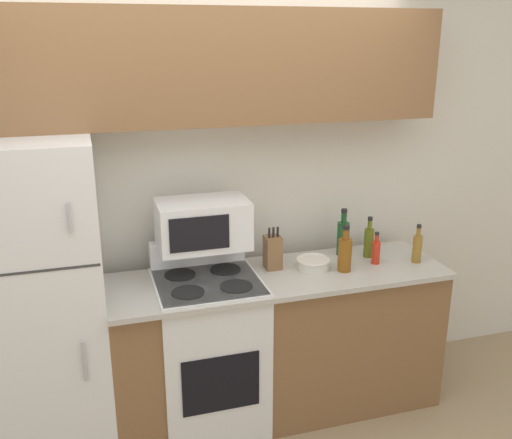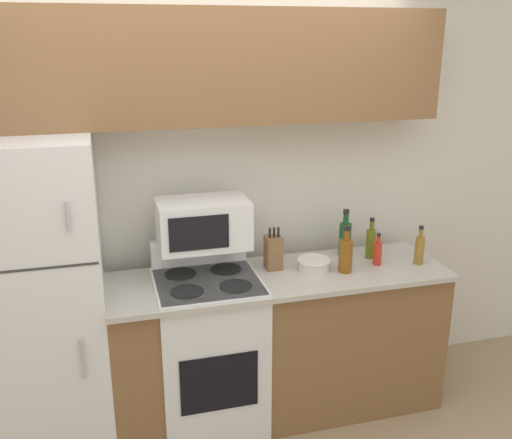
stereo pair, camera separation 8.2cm
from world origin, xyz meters
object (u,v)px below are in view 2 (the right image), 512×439
object	(u,v)px
microwave	(203,223)
knife_block	(273,252)
bowl	(314,264)
bottle_vinegar	(419,249)
bottle_olive_oil	(371,242)
stove	(209,351)
bottle_hot_sauce	(378,252)
refrigerator	(37,302)
bottle_whiskey	(346,254)
bottle_wine_green	(345,238)

from	to	relation	value
microwave	knife_block	distance (m)	0.46
bowl	bottle_vinegar	distance (m)	0.65
bowl	bottle_olive_oil	size ratio (longest dim) A/B	0.77
knife_block	bottle_olive_oil	size ratio (longest dim) A/B	0.99
bowl	stove	bearing A→B (deg)	-179.22
bowl	bottle_hot_sauce	distance (m)	0.40
refrigerator	bottle_whiskey	xyz separation A→B (m)	(1.72, -0.13, 0.15)
bowl	bottle_hot_sauce	world-z (taller)	bottle_hot_sauce
bottle_hot_sauce	knife_block	bearing A→B (deg)	169.64
bottle_olive_oil	bottle_hot_sauce	xyz separation A→B (m)	(-0.01, -0.11, -0.02)
microwave	bottle_wine_green	distance (m)	0.93
bottle_vinegar	bottle_wine_green	xyz separation A→B (m)	(-0.38, 0.25, 0.02)
stove	microwave	world-z (taller)	microwave
refrigerator	bottle_wine_green	size ratio (longest dim) A/B	5.90
bottle_olive_oil	bottle_hot_sauce	world-z (taller)	bottle_olive_oil
refrigerator	bottle_hot_sauce	size ratio (longest dim) A/B	8.86
bowl	bottle_vinegar	world-z (taller)	bottle_vinegar
knife_block	bottle_olive_oil	distance (m)	0.63
bottle_vinegar	refrigerator	bearing A→B (deg)	176.63
microwave	bottle_hot_sauce	world-z (taller)	microwave
knife_block	bottle_hot_sauce	bearing A→B (deg)	-10.36
stove	bottle_hot_sauce	size ratio (longest dim) A/B	5.46
bowl	bottle_wine_green	size ratio (longest dim) A/B	0.67
microwave	knife_block	bearing A→B (deg)	-2.81
stove	bowl	xyz separation A→B (m)	(0.64, 0.01, 0.48)
bottle_hot_sauce	bottle_whiskey	distance (m)	0.24
bottle_vinegar	bottle_wine_green	distance (m)	0.45
stove	bottle_olive_oil	distance (m)	1.18
knife_block	bowl	distance (m)	0.25
stove	microwave	xyz separation A→B (m)	(0.00, 0.11, 0.75)
refrigerator	knife_block	world-z (taller)	refrigerator
bottle_vinegar	bottle_whiskey	xyz separation A→B (m)	(-0.48, 0.00, 0.02)
stove	bowl	bearing A→B (deg)	0.78
bottle_vinegar	bottle_hot_sauce	distance (m)	0.26
microwave	knife_block	world-z (taller)	microwave
knife_block	bottle_vinegar	xyz separation A→B (m)	(0.87, -0.16, -0.01)
refrigerator	bottle_olive_oil	world-z (taller)	refrigerator
knife_block	microwave	bearing A→B (deg)	177.19
bottle_vinegar	bottle_wine_green	size ratio (longest dim) A/B	0.80
bottle_whiskey	bottle_vinegar	bearing A→B (deg)	-0.29
bottle_vinegar	bottle_wine_green	world-z (taller)	bottle_wine_green
refrigerator	bottle_vinegar	bearing A→B (deg)	-3.37
microwave	bottle_vinegar	xyz separation A→B (m)	(1.28, -0.18, -0.22)
refrigerator	bottle_whiskey	distance (m)	1.73
refrigerator	bottle_wine_green	world-z (taller)	refrigerator
stove	bottle_whiskey	size ratio (longest dim) A/B	3.90
bottle_hot_sauce	microwave	bearing A→B (deg)	172.62
refrigerator	bowl	bearing A→B (deg)	-1.81
stove	bottle_wine_green	distance (m)	1.08
refrigerator	bottle_hot_sauce	bearing A→B (deg)	-2.32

